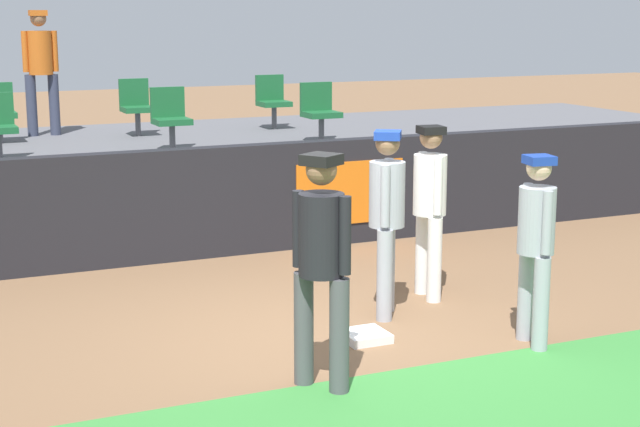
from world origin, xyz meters
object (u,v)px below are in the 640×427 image
(player_runner_visitor, at_px, (387,210))
(spectator_hooded, at_px, (41,64))
(player_umpire, at_px, (321,255))
(seat_front_right, at_px, (319,109))
(player_fielder_home, at_px, (430,200))
(seat_back_right, at_px, (272,99))
(seat_back_center, at_px, (136,104))
(first_base, at_px, (365,336))
(player_coach_visitor, at_px, (536,237))
(seat_front_center, at_px, (170,115))

(player_runner_visitor, distance_m, spectator_hooded, 7.28)
(player_umpire, height_order, seat_front_right, seat_front_right)
(player_fielder_home, bearing_deg, player_umpire, -40.05)
(player_runner_visitor, xyz_separation_m, seat_back_right, (1.28, 6.27, 0.53))
(player_runner_visitor, height_order, seat_back_center, seat_back_center)
(first_base, distance_m, seat_front_right, 5.60)
(player_coach_visitor, bearing_deg, player_fielder_home, -166.79)
(seat_front_right, bearing_deg, spectator_hooded, 145.26)
(player_coach_visitor, bearing_deg, seat_front_right, -174.52)
(first_base, xyz_separation_m, seat_front_right, (1.81, 5.07, 1.56))
(player_umpire, bearing_deg, player_fielder_home, 99.97)
(player_coach_visitor, xyz_separation_m, seat_back_center, (-1.69, 7.59, 0.59))
(player_runner_visitor, height_order, seat_front_center, seat_front_center)
(seat_front_center, bearing_deg, seat_back_right, 39.78)
(first_base, distance_m, player_fielder_home, 1.88)
(first_base, bearing_deg, spectator_hooded, 102.32)
(player_runner_visitor, xyz_separation_m, seat_back_center, (-0.90, 6.27, 0.53))
(player_fielder_home, relative_size, seat_back_right, 2.16)
(seat_front_center, distance_m, seat_front_right, 2.17)
(player_fielder_home, height_order, seat_front_center, seat_front_center)
(first_base, relative_size, spectator_hooded, 0.22)
(spectator_hooded, bearing_deg, seat_front_center, 119.43)
(first_base, bearing_deg, player_fielder_home, 38.59)
(first_base, height_order, seat_front_right, seat_front_right)
(player_runner_visitor, distance_m, player_umpire, 2.03)
(player_umpire, distance_m, seat_front_right, 6.55)
(player_fielder_home, height_order, player_runner_visitor, player_runner_visitor)
(seat_back_right, relative_size, seat_back_center, 1.00)
(player_fielder_home, relative_size, seat_back_center, 2.16)
(player_fielder_home, bearing_deg, seat_back_center, -157.01)
(seat_back_center, bearing_deg, seat_front_right, -39.52)
(player_coach_visitor, xyz_separation_m, seat_back_right, (0.48, 7.59, 0.60))
(seat_back_center, bearing_deg, player_coach_visitor, -77.42)
(first_base, height_order, spectator_hooded, spectator_hooded)
(player_coach_visitor, bearing_deg, player_umpire, -74.98)
(seat_front_center, distance_m, seat_back_center, 1.80)
(player_umpire, relative_size, seat_back_center, 2.25)
(player_umpire, distance_m, seat_back_center, 7.80)
(first_base, xyz_separation_m, spectator_hooded, (-1.63, 7.46, 2.15))
(first_base, xyz_separation_m, player_umpire, (-0.84, -0.90, 1.06))
(player_fielder_home, distance_m, spectator_hooded, 7.17)
(seat_front_center, xyz_separation_m, seat_front_right, (2.17, 0.00, 0.00))
(seat_front_center, relative_size, seat_back_center, 1.00)
(first_base, relative_size, seat_back_center, 0.48)
(player_coach_visitor, xyz_separation_m, player_umpire, (-2.17, -0.18, 0.09))
(player_umpire, height_order, seat_front_center, seat_front_center)
(player_fielder_home, relative_size, player_runner_visitor, 0.99)
(first_base, height_order, seat_back_center, seat_back_center)
(seat_back_center, bearing_deg, player_runner_visitor, -81.85)
(player_umpire, relative_size, spectator_hooded, 1.03)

